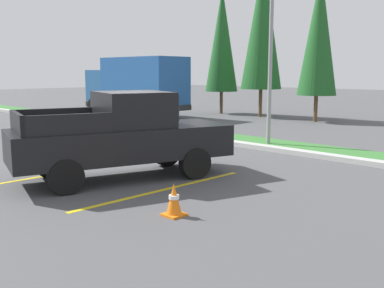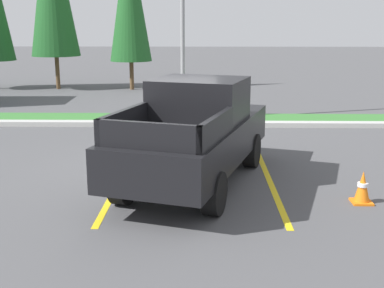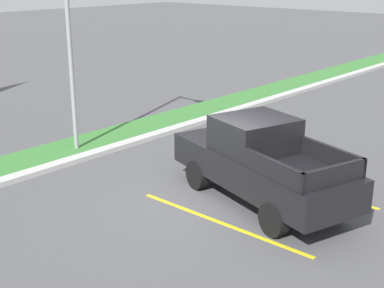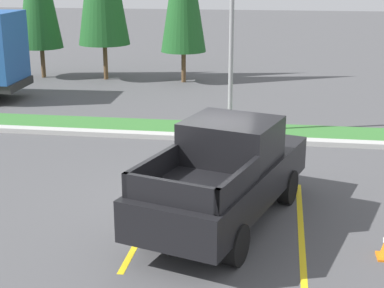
% 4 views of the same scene
% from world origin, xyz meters
% --- Properties ---
extents(ground_plane, '(120.00, 120.00, 0.00)m').
position_xyz_m(ground_plane, '(0.00, 0.00, 0.00)').
color(ground_plane, '#4C4C4F').
extents(parking_line_near, '(0.12, 4.80, 0.01)m').
position_xyz_m(parking_line_near, '(-0.76, -0.82, 0.00)').
color(parking_line_near, yellow).
rests_on(parking_line_near, ground).
extents(parking_line_far, '(0.12, 4.80, 0.01)m').
position_xyz_m(parking_line_far, '(2.34, -0.82, 0.00)').
color(parking_line_far, yellow).
rests_on(parking_line_far, ground).
extents(curb_strip, '(56.00, 0.40, 0.15)m').
position_xyz_m(curb_strip, '(0.00, 5.00, 0.07)').
color(curb_strip, '#B2B2AD').
rests_on(curb_strip, ground).
extents(grass_median, '(56.00, 1.80, 0.06)m').
position_xyz_m(grass_median, '(0.00, 6.10, 0.03)').
color(grass_median, '#387533').
rests_on(grass_median, ground).
extents(pickup_truck_main, '(3.34, 5.54, 2.10)m').
position_xyz_m(pickup_truck_main, '(0.80, -0.77, 1.04)').
color(pickup_truck_main, black).
rests_on(pickup_truck_main, ground).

